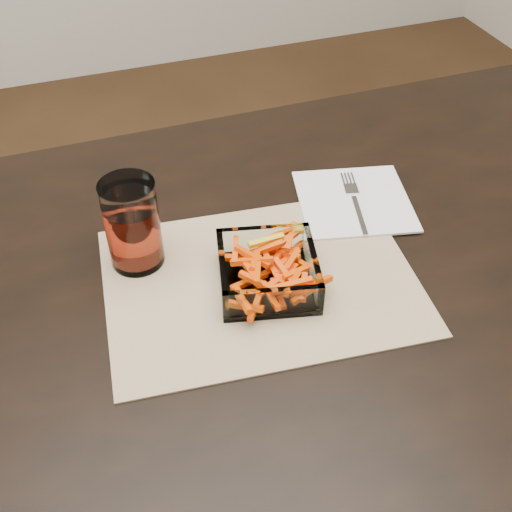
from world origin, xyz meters
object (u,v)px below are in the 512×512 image
(dining_table, at_px, (260,314))
(glass_bowl, at_px, (268,273))
(fork, at_px, (355,200))
(tumbler, at_px, (133,227))

(dining_table, xyz_separation_m, glass_bowl, (0.00, -0.03, 0.11))
(glass_bowl, bearing_deg, fork, 32.90)
(glass_bowl, xyz_separation_m, tumbler, (-0.17, 0.11, 0.04))
(dining_table, bearing_deg, fork, 27.44)
(glass_bowl, bearing_deg, dining_table, 94.18)
(dining_table, relative_size, glass_bowl, 9.63)
(dining_table, distance_m, glass_bowl, 0.12)
(tumbler, xyz_separation_m, fork, (0.37, 0.02, -0.06))
(glass_bowl, relative_size, tumbler, 1.18)
(dining_table, height_order, tumbler, tumbler)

